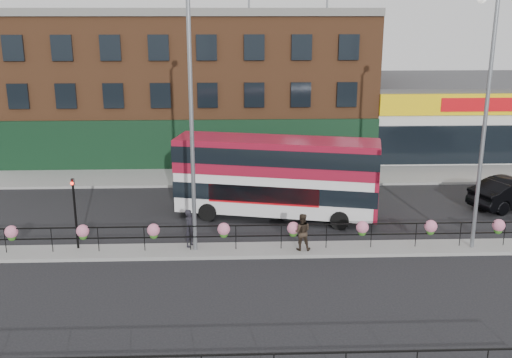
{
  "coord_description": "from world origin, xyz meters",
  "views": [
    {
      "loc": [
        -1.04,
        -24.55,
        10.42
      ],
      "look_at": [
        0.0,
        3.0,
        2.5
      ],
      "focal_mm": 42.0,
      "sensor_mm": 36.0,
      "label": 1
    }
  ],
  "objects_px": {
    "double_decker_bus": "(277,170)",
    "pedestrian_a": "(190,228)",
    "lamp_column_west": "(191,100)",
    "lamp_column_east": "(484,103)",
    "pedestrian_b": "(302,232)"
  },
  "relations": [
    {
      "from": "double_decker_bus",
      "to": "pedestrian_b",
      "type": "height_order",
      "value": "double_decker_bus"
    },
    {
      "from": "double_decker_bus",
      "to": "pedestrian_a",
      "type": "height_order",
      "value": "double_decker_bus"
    },
    {
      "from": "lamp_column_west",
      "to": "lamp_column_east",
      "type": "relative_size",
      "value": 1.03
    },
    {
      "from": "lamp_column_east",
      "to": "pedestrian_b",
      "type": "bearing_deg",
      "value": -177.89
    },
    {
      "from": "pedestrian_b",
      "to": "pedestrian_a",
      "type": "bearing_deg",
      "value": -2.62
    },
    {
      "from": "double_decker_bus",
      "to": "pedestrian_b",
      "type": "bearing_deg",
      "value": -80.77
    },
    {
      "from": "pedestrian_a",
      "to": "pedestrian_b",
      "type": "xyz_separation_m",
      "value": [
        4.92,
        -0.59,
        -0.02
      ]
    },
    {
      "from": "pedestrian_a",
      "to": "lamp_column_east",
      "type": "relative_size",
      "value": 0.16
    },
    {
      "from": "double_decker_bus",
      "to": "pedestrian_a",
      "type": "distance_m",
      "value": 6.01
    },
    {
      "from": "double_decker_bus",
      "to": "pedestrian_b",
      "type": "distance_m",
      "value": 4.96
    },
    {
      "from": "lamp_column_west",
      "to": "lamp_column_east",
      "type": "xyz_separation_m",
      "value": [
        12.3,
        -0.23,
        -0.17
      ]
    },
    {
      "from": "pedestrian_b",
      "to": "lamp_column_west",
      "type": "height_order",
      "value": "lamp_column_west"
    },
    {
      "from": "lamp_column_east",
      "to": "double_decker_bus",
      "type": "bearing_deg",
      "value": 152.47
    },
    {
      "from": "pedestrian_b",
      "to": "lamp_column_east",
      "type": "relative_size",
      "value": 0.15
    },
    {
      "from": "double_decker_bus",
      "to": "pedestrian_a",
      "type": "relative_size",
      "value": 6.15
    }
  ]
}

